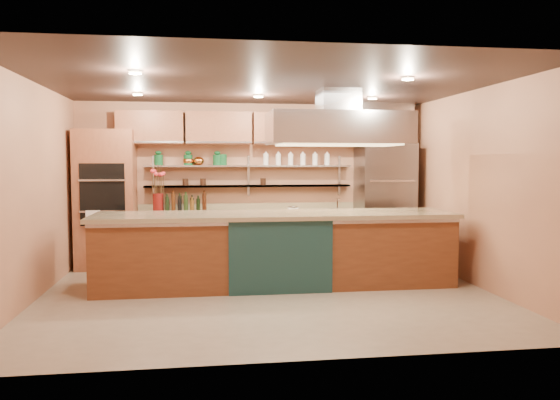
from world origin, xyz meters
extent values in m
cube|color=gray|center=(0.00, 0.00, -0.01)|extent=(6.00, 5.00, 0.02)
cube|color=black|center=(0.00, 0.00, 2.80)|extent=(6.00, 5.00, 0.02)
cube|color=#B17654|center=(0.00, 2.50, 1.40)|extent=(6.00, 0.04, 2.80)
cube|color=#B17654|center=(0.00, -2.50, 1.40)|extent=(6.00, 0.04, 2.80)
cube|color=#B17654|center=(-3.00, 0.00, 1.40)|extent=(0.04, 5.00, 2.80)
cube|color=#B17654|center=(3.00, 0.00, 1.40)|extent=(0.04, 5.00, 2.80)
cube|color=#975436|center=(-2.45, 2.18, 1.15)|extent=(0.95, 0.64, 2.30)
cube|color=slate|center=(2.35, 2.14, 1.05)|extent=(0.95, 0.72, 2.10)
cube|color=tan|center=(-0.05, 2.20, 0.47)|extent=(3.84, 0.64, 0.93)
cube|color=#ADAFB4|center=(-0.05, 2.37, 1.35)|extent=(3.60, 0.26, 0.03)
cube|color=#ADAFB4|center=(-0.05, 2.37, 1.70)|extent=(3.60, 0.26, 0.03)
cube|color=#975436|center=(0.00, 2.32, 2.35)|extent=(4.60, 0.36, 0.55)
cube|color=#ADAFB4|center=(1.07, 0.50, 2.25)|extent=(2.00, 1.00, 0.45)
cube|color=#FFE5A5|center=(0.00, 0.20, 2.77)|extent=(4.00, 2.80, 0.02)
cube|color=brown|center=(0.17, 0.50, 0.52)|extent=(5.02, 1.12, 1.05)
cylinder|color=#5B100D|center=(-1.60, 2.15, 1.09)|extent=(0.18, 0.18, 0.31)
cube|color=black|center=(-1.14, 2.15, 1.05)|extent=(0.76, 0.32, 0.24)
cube|color=white|center=(0.70, 2.15, 0.98)|extent=(0.19, 0.15, 0.10)
cylinder|color=silver|center=(1.51, 2.25, 1.03)|extent=(0.03, 0.03, 0.20)
ellipsoid|color=#BE6A2B|center=(-0.92, 2.37, 1.79)|extent=(0.22, 0.22, 0.15)
cylinder|color=#104B23|center=(-0.51, 2.37, 1.81)|extent=(0.20, 0.20, 0.19)
camera|label=1|loc=(-0.87, -7.17, 1.77)|focal=35.00mm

